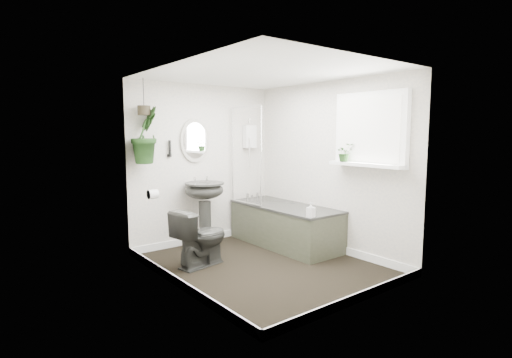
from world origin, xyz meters
TOP-DOWN VIEW (x-y plane):
  - floor at (0.00, 0.00)m, footprint 2.30×2.80m
  - ceiling at (0.00, 0.00)m, footprint 2.30×2.80m
  - wall_back at (0.00, 1.41)m, footprint 2.30×0.02m
  - wall_front at (0.00, -1.41)m, footprint 2.30×0.02m
  - wall_left at (-1.16, 0.00)m, footprint 0.02×2.80m
  - wall_right at (1.16, 0.00)m, footprint 0.02×2.80m
  - skirting at (0.00, 0.00)m, footprint 2.30×2.80m
  - bathtub at (0.80, 0.50)m, footprint 0.72×1.72m
  - bath_screen at (0.47, 0.99)m, footprint 0.04×0.72m
  - shower_box at (0.80, 1.34)m, footprint 0.20×0.10m
  - oval_mirror at (-0.15, 1.37)m, footprint 0.46×0.03m
  - wall_sconce at (-0.55, 1.36)m, footprint 0.04×0.04m
  - toilet_roll_holder at (-1.10, 0.70)m, footprint 0.11×0.11m
  - window_recess at (1.09, -0.70)m, footprint 0.08×1.00m
  - window_sill at (1.02, -0.70)m, footprint 0.18×1.00m
  - window_blinds at (1.04, -0.70)m, footprint 0.01×0.86m
  - toilet at (-0.60, 0.47)m, footprint 0.76×0.52m
  - pedestal_sink at (-0.15, 1.13)m, footprint 0.59×0.52m
  - sill_plant at (0.98, -0.40)m, footprint 0.26×0.24m
  - hanging_plant at (-0.95, 1.25)m, footprint 0.51×0.52m
  - soap_bottle at (0.51, -0.29)m, footprint 0.10×0.10m
  - hanging_pot at (-0.95, 1.25)m, footprint 0.16×0.16m

SIDE VIEW (x-z plane):
  - floor at x=0.00m, z-range -0.02..0.00m
  - skirting at x=0.00m, z-range 0.00..0.10m
  - bathtub at x=0.80m, z-range 0.00..0.58m
  - toilet at x=-0.60m, z-range 0.00..0.71m
  - pedestal_sink at x=-0.15m, z-range 0.00..0.93m
  - soap_bottle at x=0.51m, z-range 0.58..0.77m
  - toilet_roll_holder at x=-1.10m, z-range 0.84..0.96m
  - wall_back at x=0.00m, z-range 0.00..2.30m
  - wall_front at x=0.00m, z-range 0.00..2.30m
  - wall_left at x=-1.16m, z-range 0.00..2.30m
  - wall_right at x=1.16m, z-range 0.00..2.30m
  - window_sill at x=1.02m, z-range 1.21..1.25m
  - bath_screen at x=0.47m, z-range 0.58..1.98m
  - sill_plant at x=0.98m, z-range 1.25..1.48m
  - wall_sconce at x=-0.55m, z-range 1.29..1.51m
  - oval_mirror at x=-0.15m, z-range 1.19..1.81m
  - shower_box at x=0.80m, z-range 1.38..1.73m
  - hanging_plant at x=-0.95m, z-range 1.22..1.95m
  - window_recess at x=1.09m, z-range 1.20..2.10m
  - window_blinds at x=1.04m, z-range 1.27..2.03m
  - hanging_pot at x=-0.95m, z-range 1.83..1.95m
  - ceiling at x=0.00m, z-range 2.30..2.32m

